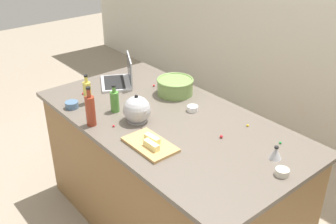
{
  "coord_description": "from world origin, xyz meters",
  "views": [
    {
      "loc": [
        1.73,
        -1.44,
        2.14
      ],
      "look_at": [
        0.0,
        0.0,
        0.95
      ],
      "focal_mm": 41.99,
      "sensor_mm": 36.0,
      "label": 1
    }
  ],
  "objects_px": {
    "mixing_bowl_large": "(175,86)",
    "kettle": "(137,110)",
    "butter_stick_left": "(151,145)",
    "kitchen_timer": "(276,153)",
    "bottle_olive": "(115,101)",
    "bottle_soy": "(90,110)",
    "ramekin_wide": "(193,108)",
    "ramekin_small": "(72,105)",
    "bottle_oil": "(87,92)",
    "ramekin_medium": "(282,172)",
    "cutting_board": "(150,145)",
    "laptop": "(120,78)",
    "butter_stick_right": "(152,139)"
  },
  "relations": [
    {
      "from": "mixing_bowl_large",
      "to": "kettle",
      "type": "bearing_deg",
      "value": -71.15
    },
    {
      "from": "butter_stick_left",
      "to": "kitchen_timer",
      "type": "xyz_separation_m",
      "value": [
        0.5,
        0.48,
        -0.0
      ]
    },
    {
      "from": "bottle_olive",
      "to": "bottle_soy",
      "type": "bearing_deg",
      "value": -73.91
    },
    {
      "from": "mixing_bowl_large",
      "to": "ramekin_wide",
      "type": "xyz_separation_m",
      "value": [
        0.28,
        -0.09,
        -0.04
      ]
    },
    {
      "from": "ramekin_wide",
      "to": "ramekin_small",
      "type": "bearing_deg",
      "value": -133.01
    },
    {
      "from": "bottle_oil",
      "to": "ramekin_small",
      "type": "height_order",
      "value": "bottle_oil"
    },
    {
      "from": "bottle_oil",
      "to": "ramekin_wide",
      "type": "bearing_deg",
      "value": 40.94
    },
    {
      "from": "ramekin_medium",
      "to": "cutting_board",
      "type": "bearing_deg",
      "value": -151.49
    },
    {
      "from": "cutting_board",
      "to": "butter_stick_left",
      "type": "height_order",
      "value": "butter_stick_left"
    },
    {
      "from": "laptop",
      "to": "bottle_oil",
      "type": "height_order",
      "value": "laptop"
    },
    {
      "from": "butter_stick_right",
      "to": "ramekin_medium",
      "type": "xyz_separation_m",
      "value": [
        0.67,
        0.33,
        -0.02
      ]
    },
    {
      "from": "bottle_soy",
      "to": "butter_stick_left",
      "type": "xyz_separation_m",
      "value": [
        0.48,
        0.11,
        -0.07
      ]
    },
    {
      "from": "laptop",
      "to": "cutting_board",
      "type": "height_order",
      "value": "laptop"
    },
    {
      "from": "mixing_bowl_large",
      "to": "bottle_oil",
      "type": "relative_size",
      "value": 1.27
    },
    {
      "from": "bottle_soy",
      "to": "cutting_board",
      "type": "relative_size",
      "value": 0.81
    },
    {
      "from": "bottle_oil",
      "to": "ramekin_medium",
      "type": "xyz_separation_m",
      "value": [
        1.38,
        0.35,
        -0.07
      ]
    },
    {
      "from": "laptop",
      "to": "ramekin_medium",
      "type": "height_order",
      "value": "laptop"
    },
    {
      "from": "bottle_olive",
      "to": "bottle_oil",
      "type": "relative_size",
      "value": 0.9
    },
    {
      "from": "bottle_oil",
      "to": "ramekin_small",
      "type": "xyz_separation_m",
      "value": [
        -0.01,
        -0.12,
        -0.06
      ]
    },
    {
      "from": "bottle_olive",
      "to": "butter_stick_right",
      "type": "bearing_deg",
      "value": -7.17
    },
    {
      "from": "bottle_oil",
      "to": "butter_stick_right",
      "type": "distance_m",
      "value": 0.72
    },
    {
      "from": "mixing_bowl_large",
      "to": "ramekin_wide",
      "type": "relative_size",
      "value": 3.67
    },
    {
      "from": "butter_stick_left",
      "to": "ramekin_medium",
      "type": "distance_m",
      "value": 0.72
    },
    {
      "from": "kettle",
      "to": "butter_stick_right",
      "type": "bearing_deg",
      "value": -18.93
    },
    {
      "from": "bottle_olive",
      "to": "ramekin_medium",
      "type": "distance_m",
      "value": 1.19
    },
    {
      "from": "cutting_board",
      "to": "ramekin_wide",
      "type": "distance_m",
      "value": 0.52
    },
    {
      "from": "mixing_bowl_large",
      "to": "ramekin_medium",
      "type": "height_order",
      "value": "mixing_bowl_large"
    },
    {
      "from": "bottle_soy",
      "to": "kettle",
      "type": "distance_m",
      "value": 0.29
    },
    {
      "from": "mixing_bowl_large",
      "to": "ramekin_wide",
      "type": "height_order",
      "value": "mixing_bowl_large"
    },
    {
      "from": "bottle_oil",
      "to": "kitchen_timer",
      "type": "distance_m",
      "value": 1.34
    },
    {
      "from": "ramekin_small",
      "to": "ramekin_medium",
      "type": "xyz_separation_m",
      "value": [
        1.39,
        0.48,
        -0.0
      ]
    },
    {
      "from": "bottle_soy",
      "to": "ramekin_medium",
      "type": "bearing_deg",
      "value": 24.19
    },
    {
      "from": "laptop",
      "to": "ramekin_wide",
      "type": "height_order",
      "value": "laptop"
    },
    {
      "from": "ramekin_wide",
      "to": "ramekin_medium",
      "type": "bearing_deg",
      "value": -9.15
    },
    {
      "from": "kettle",
      "to": "ramekin_small",
      "type": "height_order",
      "value": "kettle"
    },
    {
      "from": "bottle_olive",
      "to": "kitchen_timer",
      "type": "xyz_separation_m",
      "value": [
        1.04,
        0.37,
        -0.04
      ]
    },
    {
      "from": "laptop",
      "to": "cutting_board",
      "type": "bearing_deg",
      "value": -23.15
    },
    {
      "from": "ramekin_small",
      "to": "ramekin_wide",
      "type": "relative_size",
      "value": 1.22
    },
    {
      "from": "kettle",
      "to": "butter_stick_right",
      "type": "distance_m",
      "value": 0.3
    },
    {
      "from": "bottle_soy",
      "to": "butter_stick_right",
      "type": "height_order",
      "value": "bottle_soy"
    },
    {
      "from": "bottle_olive",
      "to": "ramekin_small",
      "type": "xyz_separation_m",
      "value": [
        -0.23,
        -0.2,
        -0.05
      ]
    },
    {
      "from": "cutting_board",
      "to": "ramekin_medium",
      "type": "height_order",
      "value": "ramekin_medium"
    },
    {
      "from": "ramekin_wide",
      "to": "kitchen_timer",
      "type": "relative_size",
      "value": 0.96
    },
    {
      "from": "mixing_bowl_large",
      "to": "ramekin_small",
      "type": "relative_size",
      "value": 3.0
    },
    {
      "from": "ramekin_medium",
      "to": "kettle",
      "type": "bearing_deg",
      "value": -165.96
    },
    {
      "from": "laptop",
      "to": "bottle_olive",
      "type": "bearing_deg",
      "value": -38.15
    },
    {
      "from": "laptop",
      "to": "mixing_bowl_large",
      "type": "relative_size",
      "value": 1.39
    },
    {
      "from": "bottle_soy",
      "to": "kettle",
      "type": "bearing_deg",
      "value": 60.53
    },
    {
      "from": "kitchen_timer",
      "to": "bottle_soy",
      "type": "bearing_deg",
      "value": -148.9
    },
    {
      "from": "kettle",
      "to": "ramekin_wide",
      "type": "distance_m",
      "value": 0.4
    }
  ]
}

